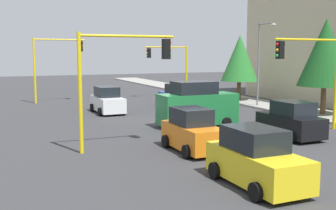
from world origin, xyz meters
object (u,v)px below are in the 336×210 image
Objects in this scene: car_black at (291,121)px; car_white at (107,101)px; car_orange at (192,132)px; traffic_signal_far_right at (55,57)px; tree_roadside_near at (325,53)px; street_lamp_curbside at (261,55)px; delivery_van_green at (197,106)px; tree_roadside_mid at (240,58)px; car_blue at (177,97)px; car_yellow at (256,160)px; traffic_signal_near_left at (312,65)px; traffic_signal_near_right at (120,67)px; traffic_signal_far_left at (170,61)px.

car_black and car_white have the same top height.
car_orange and car_white have the same top height.
traffic_signal_far_right is 22.79m from tree_roadside_near.
car_white is (-13.31, -0.41, 0.00)m from car_orange.
traffic_signal_far_right is 18.18m from street_lamp_curbside.
delivery_van_green is at bearing 20.94° from traffic_signal_far_right.
street_lamp_curbside reaches higher than traffic_signal_far_right.
car_orange is at bearing -39.25° from tree_roadside_mid.
car_yellow is at bearing -16.96° from car_blue.
tree_roadside_mid is at bearing 69.11° from traffic_signal_far_right.
traffic_signal_near_left is 1.30× the size of car_blue.
tree_roadside_mid is (-14.00, 15.65, 0.17)m from traffic_signal_near_right.
traffic_signal_near_left is at bearing 29.62° from traffic_signal_far_right.
traffic_signal_far_left is at bearing 150.59° from traffic_signal_near_right.
tree_roadside_mid is 1.52× the size of car_yellow.
traffic_signal_far_right is at bearing -134.61° from tree_roadside_near.
street_lamp_curbside reaches higher than delivery_van_green.
street_lamp_curbside is at bearing 19.00° from traffic_signal_far_left.
traffic_signal_far_right reaches higher than traffic_signal_near_left.
traffic_signal_near_right is at bearing -48.19° from tree_roadside_mid.
traffic_signal_near_right is 17.70m from street_lamp_curbside.
traffic_signal_near_left is 7.07m from delivery_van_green.
traffic_signal_near_right is 1.34× the size of car_white.
car_black is (1.01, -2.24, -2.92)m from traffic_signal_near_left.
traffic_signal_near_right is at bearing -76.09° from tree_roadside_near.
car_yellow is (10.86, -3.38, -0.39)m from delivery_van_green.
traffic_signal_near_right is 21.00m from tree_roadside_mid.
car_white is at bearing 167.89° from traffic_signal_near_right.
traffic_signal_near_left is 1.47× the size of car_orange.
traffic_signal_near_left is 1.00× the size of traffic_signal_near_right.
car_white is at bearing -80.22° from tree_roadside_mid.
traffic_signal_near_right is 20.00m from traffic_signal_far_right.
car_white is at bearing -143.18° from traffic_signal_near_left.
tree_roadside_mid reaches higher than car_orange.
traffic_signal_near_left is 6.33m from tree_roadside_near.
car_blue is at bearing 145.12° from traffic_signal_near_right.
traffic_signal_near_left reaches higher than car_orange.
traffic_signal_far_right is at bearing -172.09° from car_orange.
tree_roadside_mid is (-14.00, 4.35, 0.18)m from traffic_signal_near_left.
traffic_signal_near_right is 0.88× the size of tree_roadside_mid.
tree_roadside_mid is at bearing 140.75° from car_orange.
street_lamp_curbside is 7.68m from car_blue.
street_lamp_curbside is (-9.61, 3.55, 0.53)m from traffic_signal_near_left.
tree_roadside_near reaches higher than car_orange.
tree_roadside_near reaches higher than traffic_signal_far_left.
tree_roadside_near is 14.80m from car_orange.
traffic_signal_far_right is 0.95× the size of tree_roadside_mid.
traffic_signal_far_right is 1.41× the size of car_blue.
car_yellow is at bearing -31.89° from tree_roadside_mid.
traffic_signal_near_right reaches higher than car_blue.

